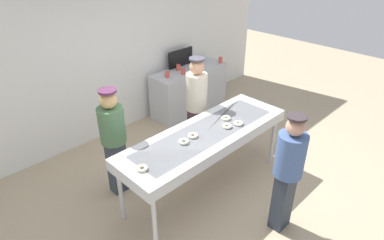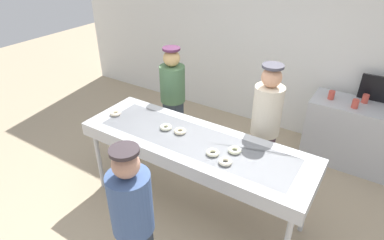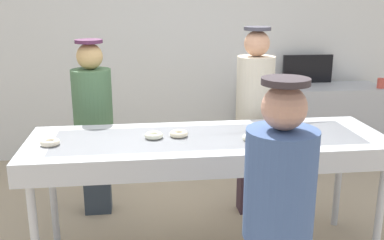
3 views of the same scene
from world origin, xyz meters
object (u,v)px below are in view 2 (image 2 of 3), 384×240
object	(u,v)px
fryer_conveyor	(194,146)
sugar_donut_0	(213,153)
customer_waiting	(133,220)
worker_assistant	(173,95)
worker_baker	(265,126)
sugar_donut_5	(115,113)
paper_cup_3	(355,104)
sugar_donut_1	(166,127)
prep_counter	(370,139)
paper_cup_0	(365,99)
sugar_donut_2	(235,150)
paper_cup_1	(331,95)
sugar_donut_4	(180,131)
sugar_donut_3	(225,162)

from	to	relation	value
fryer_conveyor	sugar_donut_0	size ratio (longest dim) A/B	19.61
customer_waiting	worker_assistant	bearing A→B (deg)	115.74
worker_baker	sugar_donut_5	bearing A→B (deg)	13.45
sugar_donut_5	paper_cup_3	size ratio (longest dim) A/B	1.12
sugar_donut_0	sugar_donut_1	xyz separation A→B (m)	(-0.69, 0.14, 0.00)
prep_counter	paper_cup_0	xyz separation A→B (m)	(-0.20, 0.10, 0.52)
sugar_donut_0	sugar_donut_5	xyz separation A→B (m)	(-1.40, 0.07, 0.00)
fryer_conveyor	paper_cup_0	bearing A→B (deg)	55.77
fryer_conveyor	paper_cup_0	size ratio (longest dim) A/B	22.06
sugar_donut_2	paper_cup_1	size ratio (longest dim) A/B	1.12
worker_baker	paper_cup_0	xyz separation A→B (m)	(0.87, 1.36, 0.01)
worker_assistant	customer_waiting	xyz separation A→B (m)	(1.05, -2.02, -0.01)
paper_cup_1	sugar_donut_1	bearing A→B (deg)	-125.96
worker_assistant	paper_cup_0	size ratio (longest dim) A/B	13.60
sugar_donut_2	customer_waiting	bearing A→B (deg)	-104.26
fryer_conveyor	customer_waiting	size ratio (longest dim) A/B	1.62
fryer_conveyor	worker_baker	distance (m)	0.88
fryer_conveyor	sugar_donut_0	distance (m)	0.33
sugar_donut_0	worker_baker	bearing A→B (deg)	73.95
sugar_donut_4	worker_baker	bearing A→B (deg)	41.75
fryer_conveyor	sugar_donut_1	world-z (taller)	sugar_donut_1
sugar_donut_0	paper_cup_0	distance (m)	2.44
fryer_conveyor	worker_assistant	size ratio (longest dim) A/B	1.62
worker_baker	fryer_conveyor	bearing A→B (deg)	41.71
paper_cup_3	customer_waiting	bearing A→B (deg)	-111.15
customer_waiting	paper_cup_0	bearing A→B (deg)	67.05
sugar_donut_4	worker_baker	size ratio (longest dim) A/B	0.08
worker_baker	paper_cup_0	distance (m)	1.61
paper_cup_0	sugar_donut_2	bearing A→B (deg)	-114.94
fryer_conveyor	sugar_donut_3	bearing A→B (deg)	-21.26
sugar_donut_1	customer_waiting	bearing A→B (deg)	-65.09
fryer_conveyor	prep_counter	distance (m)	2.56
prep_counter	fryer_conveyor	bearing A→B (deg)	-129.21
paper_cup_0	paper_cup_3	bearing A→B (deg)	-110.92
fryer_conveyor	sugar_donut_5	bearing A→B (deg)	-177.38
sugar_donut_0	customer_waiting	distance (m)	1.05
sugar_donut_3	paper_cup_3	world-z (taller)	paper_cup_3
customer_waiting	paper_cup_1	world-z (taller)	customer_waiting
sugar_donut_5	prep_counter	distance (m)	3.40
sugar_donut_0	sugar_donut_2	world-z (taller)	same
sugar_donut_0	paper_cup_0	xyz separation A→B (m)	(1.10, 2.17, -0.01)
worker_assistant	paper_cup_3	distance (m)	2.41
prep_counter	sugar_donut_1	bearing A→B (deg)	-135.75
customer_waiting	paper_cup_3	distance (m)	3.20
sugar_donut_5	prep_counter	world-z (taller)	sugar_donut_5
worker_assistant	paper_cup_0	xyz separation A→B (m)	(2.30, 1.20, 0.06)
sugar_donut_3	customer_waiting	bearing A→B (deg)	-107.65
sugar_donut_1	sugar_donut_2	xyz separation A→B (m)	(0.85, 0.02, 0.00)
worker_assistant	paper_cup_3	size ratio (longest dim) A/B	13.60
sugar_donut_1	sugar_donut_4	xyz separation A→B (m)	(0.18, 0.02, 0.00)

